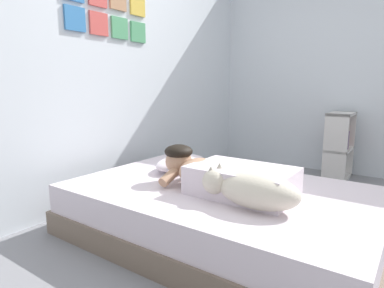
# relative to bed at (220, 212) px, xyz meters

# --- Properties ---
(ground_plane) EXTENTS (12.73, 12.73, 0.00)m
(ground_plane) POSITION_rel_bed_xyz_m (0.14, -0.40, -0.18)
(ground_plane) COLOR gray
(back_wall) EXTENTS (4.37, 0.12, 2.50)m
(back_wall) POSITION_rel_bed_xyz_m (0.14, 1.27, 1.07)
(back_wall) COLOR silver
(back_wall) RESTS_ON ground
(side_wall_right) EXTENTS (0.10, 6.24, 2.50)m
(side_wall_right) POSITION_rel_bed_xyz_m (2.37, -0.09, 1.07)
(side_wall_right) COLOR silver
(side_wall_right) RESTS_ON ground
(bed) EXTENTS (1.35, 2.06, 0.36)m
(bed) POSITION_rel_bed_xyz_m (0.00, 0.00, 0.00)
(bed) COLOR #726051
(bed) RESTS_ON ground
(pillow) EXTENTS (0.52, 0.32, 0.11)m
(pillow) POSITION_rel_bed_xyz_m (0.22, 0.50, 0.24)
(pillow) COLOR silver
(pillow) RESTS_ON bed
(person_lying) EXTENTS (0.43, 0.92, 0.27)m
(person_lying) POSITION_rel_bed_xyz_m (-0.07, -0.05, 0.29)
(person_lying) COLOR silver
(person_lying) RESTS_ON bed
(dog) EXTENTS (0.26, 0.57, 0.21)m
(dog) POSITION_rel_bed_xyz_m (-0.23, -0.34, 0.29)
(dog) COLOR beige
(dog) RESTS_ON bed
(coffee_cup) EXTENTS (0.12, 0.09, 0.07)m
(coffee_cup) POSITION_rel_bed_xyz_m (0.10, 0.47, 0.22)
(coffee_cup) COLOR white
(coffee_cup) RESTS_ON bed
(cell_phone) EXTENTS (0.07, 0.14, 0.01)m
(cell_phone) POSITION_rel_bed_xyz_m (-0.01, 0.02, 0.19)
(cell_phone) COLOR black
(cell_phone) RESTS_ON bed
(bookshelf) EXTENTS (0.45, 0.24, 0.75)m
(bookshelf) POSITION_rel_bed_xyz_m (2.00, -0.35, 0.21)
(bookshelf) COLOR silver
(bookshelf) RESTS_ON ground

